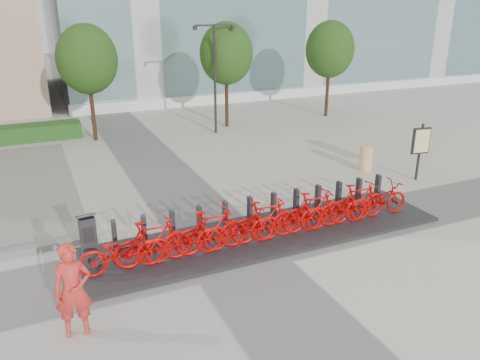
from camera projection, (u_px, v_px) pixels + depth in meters
name	position (u px, v px, depth m)	size (l,w,h in m)	color
ground	(228.00, 250.00, 11.67)	(120.00, 120.00, 0.00)	beige
hedge_b	(11.00, 135.00, 20.92)	(6.00, 1.20, 0.70)	#204415
tree_1	(87.00, 59.00, 20.12)	(2.60, 2.60, 5.10)	black
tree_2	(226.00, 54.00, 22.63)	(2.60, 2.60, 5.10)	black
tree_3	(330.00, 50.00, 24.94)	(2.60, 2.60, 5.10)	black
streetlamp	(215.00, 67.00, 21.54)	(2.00, 0.20, 5.00)	black
dock_pad	(269.00, 234.00, 12.42)	(9.60, 2.40, 0.08)	#242427
dock_rail_posts	(263.00, 211.00, 12.69)	(8.02, 0.50, 0.85)	#28282D
bike_0	(122.00, 251.00, 10.43)	(0.67, 1.91, 1.00)	#C40302
bike_1	(153.00, 242.00, 10.68)	(0.52, 1.86, 1.12)	#C40302
bike_2	(183.00, 238.00, 10.98)	(0.67, 1.91, 1.00)	#C40302
bike_3	(212.00, 231.00, 11.24)	(0.52, 1.86, 1.12)	#C40302
bike_4	(239.00, 227.00, 11.54)	(0.67, 1.91, 1.00)	#C40302
bike_5	(265.00, 220.00, 11.79)	(0.52, 1.86, 1.12)	#C40302
bike_6	(290.00, 217.00, 12.09)	(0.67, 1.91, 1.00)	#C40302
bike_7	(314.00, 211.00, 12.35)	(0.52, 1.86, 1.12)	#C40302
bike_8	(336.00, 208.00, 12.65)	(0.67, 1.91, 1.00)	#C40302
bike_9	(358.00, 202.00, 12.90)	(0.52, 1.86, 1.12)	#C40302
bike_10	(379.00, 200.00, 13.20)	(0.67, 1.91, 1.00)	#C40302
kiosk	(89.00, 240.00, 10.61)	(0.44, 0.38, 1.33)	#28282D
worker_red	(73.00, 290.00, 8.37)	(0.67, 0.44, 1.83)	red
construction_barrel	(366.00, 158.00, 17.22)	(0.49, 0.49, 0.94)	orange
map_sign	(421.00, 143.00, 15.99)	(0.66, 0.20, 2.00)	black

